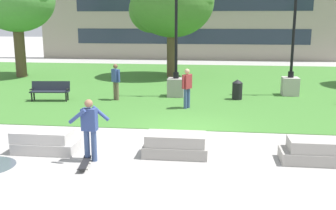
{
  "coord_description": "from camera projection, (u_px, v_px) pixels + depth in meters",
  "views": [
    {
      "loc": [
        0.93,
        -13.09,
        3.78
      ],
      "look_at": [
        -0.5,
        -1.4,
        1.2
      ],
      "focal_mm": 42.0,
      "sensor_mm": 36.0,
      "label": 1
    }
  ],
  "objects": [
    {
      "name": "trash_bin",
      "position": [
        237.0,
        89.0,
        18.72
      ],
      "size": [
        0.49,
        0.49,
        0.96
      ],
      "color": "black",
      "rests_on": "grass_lawn"
    },
    {
      "name": "tree_near_right",
      "position": [
        15.0,
        0.0,
        25.2
      ],
      "size": [
        5.17,
        4.93,
        7.12
      ],
      "color": "brown",
      "rests_on": "grass_lawn"
    },
    {
      "name": "skateboard",
      "position": [
        85.0,
        164.0,
        10.27
      ],
      "size": [
        0.35,
        1.04,
        0.14
      ],
      "color": "black",
      "rests_on": "ground"
    },
    {
      "name": "tree_far_left",
      "position": [
        171.0,
        3.0,
        25.23
      ],
      "size": [
        5.65,
        5.38,
        7.16
      ],
      "color": "brown",
      "rests_on": "grass_lawn"
    },
    {
      "name": "grass_lawn",
      "position": [
        200.0,
        84.0,
        23.3
      ],
      "size": [
        40.0,
        20.0,
        0.02
      ],
      "primitive_type": "cube",
      "color": "#3D752D",
      "rests_on": "ground"
    },
    {
      "name": "park_bench_near_left",
      "position": [
        50.0,
        90.0,
        18.44
      ],
      "size": [
        1.85,
        0.74,
        0.9
      ],
      "color": "#1E232D",
      "rests_on": "grass_lawn"
    },
    {
      "name": "concrete_block_left",
      "position": [
        176.0,
        145.0,
        11.06
      ],
      "size": [
        1.8,
        0.9,
        0.64
      ],
      "color": "#9E9991",
      "rests_on": "ground"
    },
    {
      "name": "lamp_post_center",
      "position": [
        176.0,
        75.0,
        19.35
      ],
      "size": [
        1.32,
        0.8,
        5.26
      ],
      "color": "gray",
      "rests_on": "grass_lawn"
    },
    {
      "name": "person_bystander_far_lawn",
      "position": [
        116.0,
        80.0,
        18.51
      ],
      "size": [
        0.55,
        0.49,
        1.71
      ],
      "color": "brown",
      "rests_on": "grass_lawn"
    },
    {
      "name": "lamp_post_left",
      "position": [
        291.0,
        74.0,
        19.64
      ],
      "size": [
        1.32,
        0.8,
        5.26
      ],
      "color": "#ADA89E",
      "rests_on": "grass_lawn"
    },
    {
      "name": "person_bystander_near_lawn",
      "position": [
        187.0,
        86.0,
        16.74
      ],
      "size": [
        0.45,
        0.61,
        1.71
      ],
      "color": "#384C7A",
      "rests_on": "grass_lawn"
    },
    {
      "name": "building_facade_distant",
      "position": [
        191.0,
        3.0,
        36.41
      ],
      "size": [
        28.96,
        1.03,
        10.53
      ],
      "color": "gray",
      "rests_on": "ground"
    },
    {
      "name": "ground_plane",
      "position": [
        187.0,
        131.0,
        13.61
      ],
      "size": [
        140.0,
        140.0,
        0.0
      ],
      "primitive_type": "plane",
      "color": "#A3A09B"
    },
    {
      "name": "concrete_block_center",
      "position": [
        45.0,
        141.0,
        11.39
      ],
      "size": [
        1.82,
        0.9,
        0.64
      ],
      "color": "#BCB7B2",
      "rests_on": "ground"
    },
    {
      "name": "concrete_block_right",
      "position": [
        317.0,
        151.0,
        10.55
      ],
      "size": [
        1.86,
        0.9,
        0.64
      ],
      "color": "#9E9991",
      "rests_on": "ground"
    },
    {
      "name": "person_skateboarder",
      "position": [
        90.0,
        126.0,
        10.51
      ],
      "size": [
        1.02,
        0.53,
        1.71
      ],
      "color": "#384C7A",
      "rests_on": "ground"
    }
  ]
}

